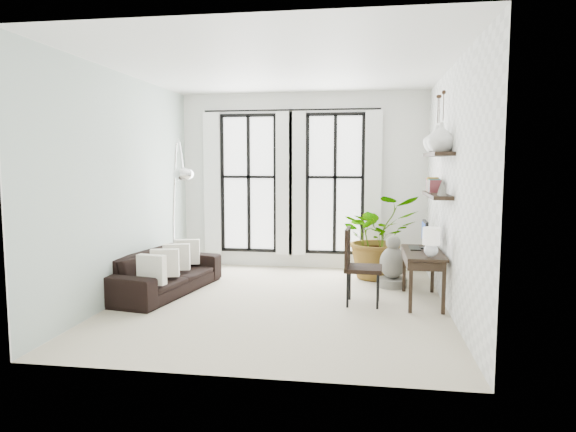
% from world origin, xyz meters
% --- Properties ---
extents(floor, '(5.00, 5.00, 0.00)m').
position_xyz_m(floor, '(0.00, 0.00, 0.00)').
color(floor, '#BFB498').
rests_on(floor, ground).
extents(ceiling, '(5.00, 5.00, 0.00)m').
position_xyz_m(ceiling, '(0.00, 0.00, 3.20)').
color(ceiling, white).
rests_on(ceiling, wall_back).
extents(wall_left, '(0.00, 5.00, 5.00)m').
position_xyz_m(wall_left, '(-2.25, 0.00, 1.60)').
color(wall_left, '#A5B8AE').
rests_on(wall_left, floor).
extents(wall_right, '(0.00, 5.00, 5.00)m').
position_xyz_m(wall_right, '(2.25, 0.00, 1.60)').
color(wall_right, white).
rests_on(wall_right, floor).
extents(wall_back, '(4.50, 0.00, 4.50)m').
position_xyz_m(wall_back, '(0.00, 2.50, 1.60)').
color(wall_back, white).
rests_on(wall_back, floor).
extents(windows, '(3.26, 0.13, 2.65)m').
position_xyz_m(windows, '(-0.20, 2.43, 1.56)').
color(windows, white).
rests_on(windows, wall_back).
extents(wall_shelves, '(0.25, 1.30, 0.60)m').
position_xyz_m(wall_shelves, '(2.11, 0.37, 1.73)').
color(wall_shelves, black).
rests_on(wall_shelves, wall_right).
extents(sofa, '(1.20, 2.24, 0.62)m').
position_xyz_m(sofa, '(-1.80, 0.31, 0.31)').
color(sofa, black).
rests_on(sofa, floor).
extents(throw_pillows, '(0.40, 1.52, 0.40)m').
position_xyz_m(throw_pillows, '(-1.70, 0.31, 0.50)').
color(throw_pillows, silver).
rests_on(throw_pillows, sofa).
extents(plant, '(1.55, 1.44, 1.42)m').
position_xyz_m(plant, '(1.37, 1.78, 0.71)').
color(plant, '#2D7228').
rests_on(plant, floor).
extents(desk, '(0.51, 1.22, 1.11)m').
position_xyz_m(desk, '(1.95, 0.27, 0.69)').
color(desk, black).
rests_on(desk, floor).
extents(desk_chair, '(0.52, 0.52, 1.05)m').
position_xyz_m(desk_chair, '(1.04, 0.11, 0.60)').
color(desk_chair, black).
rests_on(desk_chair, floor).
extents(arc_lamp, '(0.73, 0.91, 2.30)m').
position_xyz_m(arc_lamp, '(-1.70, 0.65, 1.74)').
color(arc_lamp, silver).
rests_on(arc_lamp, floor).
extents(buddha, '(0.45, 0.45, 0.82)m').
position_xyz_m(buddha, '(1.59, 1.18, 0.34)').
color(buddha, gray).
rests_on(buddha, floor).
extents(vase_a, '(0.37, 0.37, 0.38)m').
position_xyz_m(vase_a, '(2.11, 0.08, 2.27)').
color(vase_a, white).
rests_on(vase_a, shelf_upper).
extents(vase_b, '(0.37, 0.37, 0.38)m').
position_xyz_m(vase_b, '(2.11, 0.48, 2.27)').
color(vase_b, white).
rests_on(vase_b, shelf_upper).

